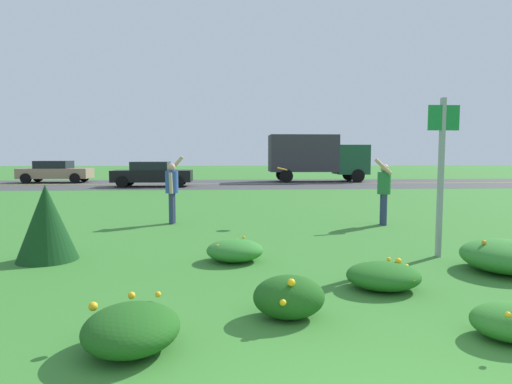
# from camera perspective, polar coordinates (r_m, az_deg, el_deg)

# --- Properties ---
(ground_plane) EXTENTS (120.00, 120.00, 0.00)m
(ground_plane) POSITION_cam_1_polar(r_m,az_deg,el_deg) (14.91, 0.78, -2.13)
(ground_plane) COLOR #387A2D
(highway_strip) EXTENTS (120.00, 9.21, 0.01)m
(highway_strip) POSITION_cam_1_polar(r_m,az_deg,el_deg) (27.44, -1.22, 1.10)
(highway_strip) COLOR #424244
(highway_strip) RESTS_ON ground
(highway_center_stripe) EXTENTS (120.00, 0.16, 0.00)m
(highway_center_stripe) POSITION_cam_1_polar(r_m,az_deg,el_deg) (27.44, -1.22, 1.11)
(highway_center_stripe) COLOR yellow
(highway_center_stripe) RESTS_ON ground
(daylily_clump_mid_center) EXTENTS (1.29, 1.36, 0.55)m
(daylily_clump_mid_center) POSITION_cam_1_polar(r_m,az_deg,el_deg) (7.86, 30.11, -7.35)
(daylily_clump_mid_center) COLOR #337F2D
(daylily_clump_mid_center) RESTS_ON ground
(daylily_clump_front_left) EXTENTS (0.90, 0.97, 0.46)m
(daylily_clump_front_left) POSITION_cam_1_polar(r_m,az_deg,el_deg) (4.38, -16.20, -16.97)
(daylily_clump_front_left) COLOR #1E5619
(daylily_clump_front_left) RESTS_ON ground
(daylily_clump_front_right) EXTENTS (0.98, 0.84, 0.42)m
(daylily_clump_front_right) POSITION_cam_1_polar(r_m,az_deg,el_deg) (7.49, -2.82, -7.74)
(daylily_clump_front_right) COLOR #337F2D
(daylily_clump_front_right) RESTS_ON ground
(daylily_clump_front_center) EXTENTS (0.81, 0.69, 0.51)m
(daylily_clump_front_center) POSITION_cam_1_polar(r_m,az_deg,el_deg) (4.98, 4.38, -13.69)
(daylily_clump_front_center) COLOR #1E5619
(daylily_clump_front_center) RESTS_ON ground
(daylily_clump_mid_left) EXTENTS (1.02, 0.94, 0.40)m
(daylily_clump_mid_left) POSITION_cam_1_polar(r_m,az_deg,el_deg) (6.24, 16.56, -10.60)
(daylily_clump_mid_left) COLOR #23661E
(daylily_clump_mid_left) RESTS_ON ground
(sign_post_near_path) EXTENTS (0.56, 0.10, 2.83)m
(sign_post_near_path) POSITION_cam_1_polar(r_m,az_deg,el_deg) (8.31, 23.38, 3.66)
(sign_post_near_path) COLOR #93969B
(sign_post_near_path) RESTS_ON ground
(evergreen_shrub_side) EXTENTS (1.02, 1.02, 1.33)m
(evergreen_shrub_side) POSITION_cam_1_polar(r_m,az_deg,el_deg) (8.31, -26.03, -3.66)
(evergreen_shrub_side) COLOR #143D19
(evergreen_shrub_side) RESTS_ON ground
(person_thrower_blue_shirt) EXTENTS (0.48, 0.50, 1.81)m
(person_thrower_blue_shirt) POSITION_cam_1_polar(r_m,az_deg,el_deg) (11.65, -11.08, 0.60)
(person_thrower_blue_shirt) COLOR #2D4C9E
(person_thrower_blue_shirt) RESTS_ON ground
(person_catcher_green_shirt) EXTENTS (0.50, 0.50, 1.75)m
(person_catcher_green_shirt) POSITION_cam_1_polar(r_m,az_deg,el_deg) (11.70, 16.59, 0.44)
(person_catcher_green_shirt) COLOR #287038
(person_catcher_green_shirt) RESTS_ON ground
(frisbee_orange) EXTENTS (0.28, 0.28, 0.10)m
(frisbee_orange) POSITION_cam_1_polar(r_m,az_deg,el_deg) (11.44, 3.50, 3.08)
(frisbee_orange) COLOR orange
(car_tan_leftmost) EXTENTS (4.50, 2.00, 1.45)m
(car_tan_leftmost) POSITION_cam_1_polar(r_m,az_deg,el_deg) (31.64, -25.07, 2.48)
(car_tan_leftmost) COLOR #937F60
(car_tan_leftmost) RESTS_ON ground
(car_black_center_left) EXTENTS (4.50, 2.00, 1.45)m
(car_black_center_left) POSITION_cam_1_polar(r_m,az_deg,el_deg) (25.69, -13.60, 2.35)
(car_black_center_left) COLOR black
(car_black_center_left) RESTS_ON ground
(box_truck_dark_green) EXTENTS (6.70, 2.46, 3.20)m
(box_truck_dark_green) POSITION_cam_1_polar(r_m,az_deg,el_deg) (30.03, 7.93, 4.83)
(box_truck_dark_green) COLOR #194C2D
(box_truck_dark_green) RESTS_ON ground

